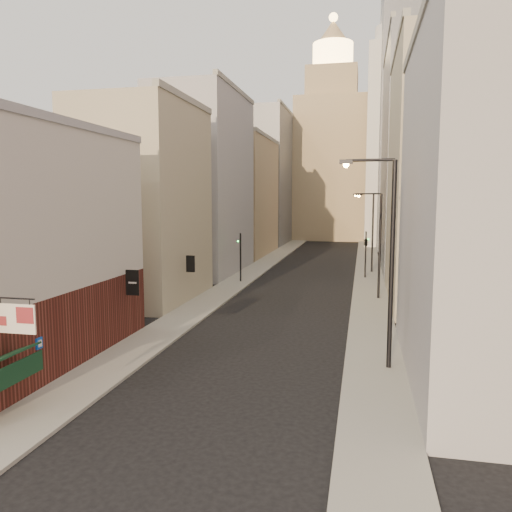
{
  "coord_description": "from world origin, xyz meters",
  "views": [
    {
      "loc": [
        5.77,
        -12.49,
        8.53
      ],
      "look_at": [
        -0.66,
        17.37,
        4.94
      ],
      "focal_mm": 35.0,
      "sensor_mm": 36.0,
      "label": 1
    }
  ],
  "objects_px": {
    "clock_tower": "(331,153)",
    "traffic_light_left": "(240,248)",
    "streetlamp_near": "(386,251)",
    "traffic_light_right": "(366,242)",
    "streetlamp_far": "(371,228)",
    "white_tower": "(390,139)",
    "streetlamp_mid": "(377,239)"
  },
  "relations": [
    {
      "from": "streetlamp_far",
      "to": "traffic_light_right",
      "type": "height_order",
      "value": "streetlamp_far"
    },
    {
      "from": "white_tower",
      "to": "traffic_light_right",
      "type": "xyz_separation_m",
      "value": [
        -3.9,
        -37.28,
        -14.69
      ]
    },
    {
      "from": "clock_tower",
      "to": "streetlamp_near",
      "type": "height_order",
      "value": "clock_tower"
    },
    {
      "from": "streetlamp_near",
      "to": "streetlamp_far",
      "type": "distance_m",
      "value": 32.7
    },
    {
      "from": "white_tower",
      "to": "traffic_light_left",
      "type": "xyz_separation_m",
      "value": [
        -16.15,
        -42.48,
        -15.13
      ]
    },
    {
      "from": "clock_tower",
      "to": "streetlamp_mid",
      "type": "relative_size",
      "value": 5.05
    },
    {
      "from": "streetlamp_near",
      "to": "traffic_light_right",
      "type": "bearing_deg",
      "value": 93.29
    },
    {
      "from": "streetlamp_near",
      "to": "streetlamp_mid",
      "type": "distance_m",
      "value": 17.67
    },
    {
      "from": "white_tower",
      "to": "streetlamp_far",
      "type": "xyz_separation_m",
      "value": [
        -3.4,
        -32.98,
        -13.47
      ]
    },
    {
      "from": "streetlamp_near",
      "to": "traffic_light_left",
      "type": "height_order",
      "value": "streetlamp_near"
    },
    {
      "from": "clock_tower",
      "to": "traffic_light_right",
      "type": "height_order",
      "value": "clock_tower"
    },
    {
      "from": "streetlamp_far",
      "to": "traffic_light_left",
      "type": "height_order",
      "value": "streetlamp_far"
    },
    {
      "from": "streetlamp_far",
      "to": "traffic_light_left",
      "type": "xyz_separation_m",
      "value": [
        -12.75,
        -9.5,
        -1.65
      ]
    },
    {
      "from": "streetlamp_mid",
      "to": "traffic_light_right",
      "type": "relative_size",
      "value": 1.78
    },
    {
      "from": "clock_tower",
      "to": "streetlamp_mid",
      "type": "distance_m",
      "value": 63.78
    },
    {
      "from": "clock_tower",
      "to": "streetlamp_near",
      "type": "distance_m",
      "value": 80.92
    },
    {
      "from": "traffic_light_left",
      "to": "white_tower",
      "type": "bearing_deg",
      "value": -121.36
    },
    {
      "from": "streetlamp_mid",
      "to": "streetlamp_near",
      "type": "bearing_deg",
      "value": -67.67
    },
    {
      "from": "streetlamp_far",
      "to": "streetlamp_mid",
      "type": "bearing_deg",
      "value": -88.62
    },
    {
      "from": "streetlamp_mid",
      "to": "traffic_light_left",
      "type": "bearing_deg",
      "value": 179.51
    },
    {
      "from": "white_tower",
      "to": "streetlamp_mid",
      "type": "height_order",
      "value": "white_tower"
    },
    {
      "from": "streetlamp_mid",
      "to": "streetlamp_far",
      "type": "xyz_separation_m",
      "value": [
        -0.35,
        15.05,
        0.05
      ]
    },
    {
      "from": "traffic_light_left",
      "to": "streetlamp_near",
      "type": "bearing_deg",
      "value": 108.82
    },
    {
      "from": "clock_tower",
      "to": "white_tower",
      "type": "bearing_deg",
      "value": -51.84
    },
    {
      "from": "clock_tower",
      "to": "streetlamp_mid",
      "type": "xyz_separation_m",
      "value": [
        7.95,
        -62.03,
        -12.55
      ]
    },
    {
      "from": "streetlamp_near",
      "to": "traffic_light_right",
      "type": "relative_size",
      "value": 2.08
    },
    {
      "from": "traffic_light_right",
      "to": "streetlamp_far",
      "type": "bearing_deg",
      "value": -98.25
    },
    {
      "from": "clock_tower",
      "to": "traffic_light_left",
      "type": "distance_m",
      "value": 58.45
    },
    {
      "from": "white_tower",
      "to": "traffic_light_right",
      "type": "height_order",
      "value": "white_tower"
    },
    {
      "from": "streetlamp_far",
      "to": "white_tower",
      "type": "bearing_deg",
      "value": 84.16
    },
    {
      "from": "traffic_light_right",
      "to": "clock_tower",
      "type": "bearing_deg",
      "value": -83.7
    },
    {
      "from": "clock_tower",
      "to": "traffic_light_left",
      "type": "bearing_deg",
      "value": -95.21
    }
  ]
}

